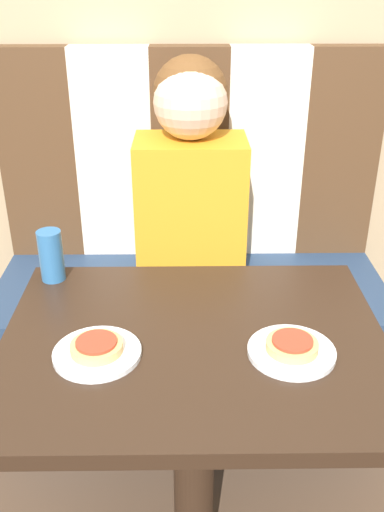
# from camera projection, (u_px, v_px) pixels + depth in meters

# --- Properties ---
(wall_back) EXTENTS (7.00, 0.05, 2.60)m
(wall_back) POSITION_uv_depth(u_px,v_px,m) (189.00, 9.00, 1.84)
(wall_back) COLOR tan
(wall_back) RESTS_ON ground_plane
(booth_seat) EXTENTS (1.29, 0.55, 0.48)m
(booth_seat) POSITION_uv_depth(u_px,v_px,m) (191.00, 339.00, 2.03)
(booth_seat) COLOR navy
(booth_seat) RESTS_ON ground_plane
(booth_backrest) EXTENTS (1.29, 0.08, 0.72)m
(booth_backrest) POSITION_uv_depth(u_px,v_px,m) (190.00, 156.00, 1.96)
(booth_backrest) COLOR #4C331E
(booth_backrest) RESTS_ON booth_seat
(dining_table) EXTENTS (0.83, 0.65, 0.72)m
(dining_table) POSITION_uv_depth(u_px,v_px,m) (194.00, 380.00, 1.27)
(dining_table) COLOR black
(dining_table) RESTS_ON ground_plane
(person) EXTENTS (0.34, 0.25, 0.72)m
(person) POSITION_uv_depth(u_px,v_px,m) (191.00, 174.00, 1.75)
(person) COLOR orange
(person) RESTS_ON booth_seat
(plate_left) EXTENTS (0.18, 0.18, 0.01)m
(plate_left) POSITION_uv_depth(u_px,v_px,m) (97.00, 353.00, 1.16)
(plate_left) COLOR white
(plate_left) RESTS_ON dining_table
(plate_right) EXTENTS (0.18, 0.18, 0.01)m
(plate_right) POSITION_uv_depth(u_px,v_px,m) (291.00, 352.00, 1.17)
(plate_right) COLOR white
(plate_right) RESTS_ON dining_table
(pizza_left) EXTENTS (0.11, 0.11, 0.02)m
(pizza_left) POSITION_uv_depth(u_px,v_px,m) (97.00, 346.00, 1.15)
(pizza_left) COLOR tan
(pizza_left) RESTS_ON plate_left
(pizza_right) EXTENTS (0.11, 0.11, 0.02)m
(pizza_right) POSITION_uv_depth(u_px,v_px,m) (292.00, 345.00, 1.16)
(pizza_right) COLOR tan
(pizza_right) RESTS_ON plate_right
(drinking_cup) EXTENTS (0.06, 0.06, 0.13)m
(drinking_cup) POSITION_uv_depth(u_px,v_px,m) (51.00, 256.00, 1.42)
(drinking_cup) COLOR #2D669E
(drinking_cup) RESTS_ON dining_table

